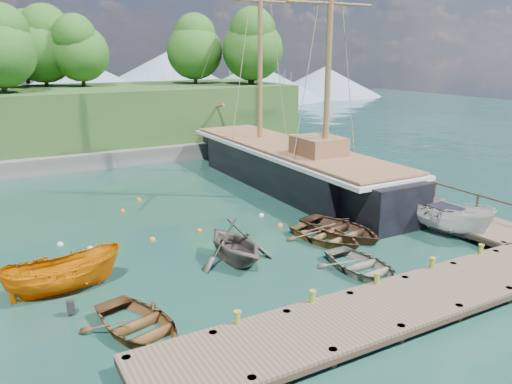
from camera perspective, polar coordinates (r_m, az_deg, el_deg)
ground at (r=22.91m, az=1.06°, el=-7.90°), size 160.00×160.00×0.00m
dock_near at (r=19.22m, az=16.44°, el=-12.07°), size 20.00×3.20×1.10m
dock_east at (r=34.56m, az=11.85°, el=0.76°), size 3.20×24.00×1.10m
bollard_0 at (r=17.25m, az=-2.11°, el=-16.48°), size 0.26×0.26×0.45m
bollard_1 at (r=18.59m, az=6.42°, el=-14.00°), size 0.26×0.26×0.45m
bollard_2 at (r=20.29m, az=13.50°, el=-11.66°), size 0.26×0.26×0.45m
bollard_3 at (r=22.27m, az=19.32°, el=-9.58°), size 0.26×0.26×0.45m
bollard_4 at (r=24.45m, az=24.09°, el=-7.77°), size 0.26×0.26×0.45m
rowboat_0 at (r=17.96m, az=-13.14°, el=-15.50°), size 4.04×4.91×0.88m
rowboat_1 at (r=22.86m, az=-2.42°, el=-7.96°), size 3.67×4.19×2.12m
rowboat_2 at (r=25.37m, az=7.96°, el=-5.64°), size 3.82×4.69×0.85m
rowboat_3 at (r=22.25m, az=12.12°, el=-9.02°), size 3.03×4.20×0.86m
rowboat_4 at (r=26.25m, az=9.64°, el=-4.96°), size 4.41×5.38×0.97m
motorboat_orange at (r=21.53m, az=-20.94°, el=-10.64°), size 4.60×1.82×1.76m
cabin_boat_white at (r=28.08m, az=20.52°, el=-4.38°), size 2.89×5.64×2.08m
schooner at (r=35.47m, az=3.78°, el=2.73°), size 5.44×29.05×21.60m
mooring_buoy_0 at (r=25.55m, az=-18.43°, el=-6.17°), size 0.27×0.27×0.27m
mooring_buoy_1 at (r=25.84m, az=-11.74°, el=-5.41°), size 0.30×0.30×0.30m
mooring_buoy_2 at (r=26.66m, az=-6.49°, el=-4.50°), size 0.29×0.29×0.29m
mooring_buoy_3 at (r=28.89m, az=0.60°, el=-2.77°), size 0.32×0.32×0.32m
mooring_buoy_4 at (r=30.75m, az=-15.00°, el=-2.17°), size 0.30×0.30×0.30m
mooring_buoy_5 at (r=32.78m, az=-13.25°, el=-0.93°), size 0.33×0.33×0.33m
mooring_buoy_6 at (r=26.52m, az=-21.48°, el=-5.66°), size 0.31×0.31×0.31m
mooring_buoy_7 at (r=27.29m, az=2.77°, el=-3.93°), size 0.30×0.30×0.30m
distant_ridge at (r=89.51m, az=-19.82°, el=11.81°), size 117.00×40.00×10.00m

